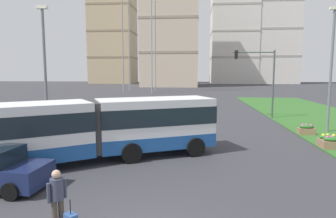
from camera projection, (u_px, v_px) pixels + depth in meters
articulated_bus at (102, 128)px, 14.98m from camera, size 11.43×7.97×3.00m
car_grey_wagon at (119, 110)px, 29.08m from camera, size 4.59×2.47×1.58m
pedestrian_crossing at (57, 196)px, 8.32m from camera, size 0.39×0.48×1.74m
flower_planter_3 at (332, 143)px, 17.07m from camera, size 1.10×0.56×0.74m
flower_planter_4 at (328, 140)px, 17.62m from camera, size 1.10×0.56×0.74m
flower_planter_5 at (306, 129)px, 20.97m from camera, size 1.10×0.56×0.74m
traffic_light_far_right at (261, 72)px, 28.28m from camera, size 3.89×0.28×6.41m
streetlight_left at (45, 67)px, 19.61m from camera, size 0.70×0.28×8.59m
streetlight_median at (331, 65)px, 21.45m from camera, size 0.70×0.28×8.91m
apartment_tower_west at (113, 21)px, 115.69m from camera, size 16.24×15.21×47.43m
apartment_tower_westcentre at (171, 23)px, 92.51m from camera, size 16.95×18.27×38.52m
apartment_tower_centre at (234, 22)px, 116.91m from camera, size 17.21×18.27×47.23m
apartment_tower_eastcentre at (272, 32)px, 114.85m from camera, size 18.39×15.00×39.23m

